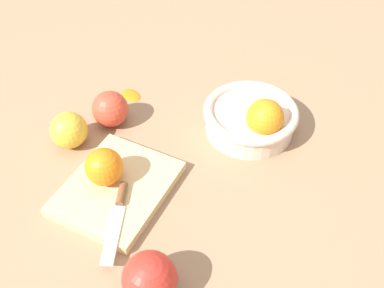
# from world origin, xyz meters

# --- Properties ---
(ground_plane) EXTENTS (2.40, 2.40, 0.00)m
(ground_plane) POSITION_xyz_m (0.00, 0.00, 0.00)
(ground_plane) COLOR #997556
(bowl) EXTENTS (0.19, 0.19, 0.10)m
(bowl) POSITION_xyz_m (-0.19, 0.14, 0.04)
(bowl) COLOR beige
(bowl) RESTS_ON ground_plane
(cutting_board) EXTENTS (0.23, 0.20, 0.02)m
(cutting_board) POSITION_xyz_m (0.09, 0.02, 0.01)
(cutting_board) COLOR #DBB77F
(cutting_board) RESTS_ON ground_plane
(orange_on_board) EXTENTS (0.07, 0.07, 0.07)m
(orange_on_board) POSITION_xyz_m (0.09, -0.00, 0.05)
(orange_on_board) COLOR orange
(orange_on_board) RESTS_ON cutting_board
(knife) EXTENTS (0.14, 0.10, 0.01)m
(knife) POSITION_xyz_m (0.13, 0.07, 0.02)
(knife) COLOR silver
(knife) RESTS_ON cutting_board
(apple_back_right) EXTENTS (0.08, 0.08, 0.08)m
(apple_back_right) POSITION_xyz_m (0.20, 0.19, 0.04)
(apple_back_right) COLOR red
(apple_back_right) RESTS_ON ground_plane
(apple_front_left) EXTENTS (0.07, 0.07, 0.07)m
(apple_front_left) POSITION_xyz_m (-0.04, -0.11, 0.04)
(apple_front_left) COLOR #D6422D
(apple_front_left) RESTS_ON ground_plane
(apple_front_right) EXTENTS (0.07, 0.07, 0.07)m
(apple_front_right) POSITION_xyz_m (0.05, -0.13, 0.04)
(apple_front_right) COLOR gold
(apple_front_right) RESTS_ON ground_plane
(citrus_peel) EXTENTS (0.05, 0.06, 0.01)m
(citrus_peel) POSITION_xyz_m (-0.13, -0.14, 0.00)
(citrus_peel) COLOR orange
(citrus_peel) RESTS_ON ground_plane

